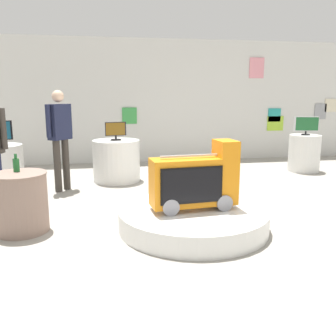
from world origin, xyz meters
TOP-DOWN VIEW (x-y plane):
  - ground_plane at (0.00, 0.00)m, footprint 30.00×30.00m
  - back_wall_display at (0.02, 4.57)m, footprint 12.66×0.13m
  - main_display_pedestal at (-0.03, -0.18)m, footprint 1.85×1.85m
  - novelty_firetruck_tv at (-0.01, -0.19)m, footprint 1.08×0.48m
  - display_pedestal_left_rear at (-0.87, 2.58)m, footprint 0.90×0.90m
  - tv_on_left_rear at (-0.87, 2.58)m, footprint 0.40×0.19m
  - display_pedestal_center_rear at (3.18, 2.80)m, footprint 0.66×0.66m
  - tv_on_center_rear at (3.18, 2.79)m, footprint 0.51×0.18m
  - display_pedestal_right_rear at (-2.90, 2.24)m, footprint 0.79×0.79m
  - side_table_round at (-2.11, 0.08)m, footprint 0.66×0.66m
  - bottle_on_side_table at (-2.15, 0.17)m, footprint 0.07×0.07m
  - shopper_browsing_near_truck at (-1.83, 2.01)m, footprint 0.40×0.45m

SIDE VIEW (x-z plane):
  - ground_plane at x=0.00m, z-range 0.00..0.00m
  - main_display_pedestal at x=-0.03m, z-range 0.00..0.25m
  - side_table_round at x=-2.11m, z-range 0.01..0.74m
  - display_pedestal_left_rear at x=-0.87m, z-range 0.00..0.79m
  - display_pedestal_center_rear at x=3.18m, z-range 0.00..0.79m
  - display_pedestal_right_rear at x=-2.90m, z-range 0.00..0.79m
  - novelty_firetruck_tv at x=-0.01m, z-range 0.18..1.02m
  - bottle_on_side_table at x=-2.15m, z-range 0.71..0.93m
  - tv_on_left_rear at x=-0.87m, z-range 0.80..1.15m
  - tv_on_center_rear at x=3.18m, z-range 0.81..1.21m
  - shopper_browsing_near_truck at x=-1.83m, z-range 0.15..1.87m
  - back_wall_display at x=0.02m, z-range 0.00..2.95m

